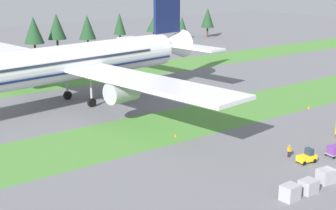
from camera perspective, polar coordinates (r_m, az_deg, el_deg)
The scene contains 12 objects.
grass_strip_near at distance 82.57m, azimuth 2.43°, elevation -1.89°, with size 320.00×15.41×0.01m, color #4C8438.
grass_strip_far at distance 117.68m, azimuth -10.97°, elevation 3.03°, with size 320.00×15.41×0.01m, color #4C8438.
airliner at distance 92.41m, azimuth -11.85°, elevation 4.92°, with size 62.99×77.89×23.06m.
baggage_tug at distance 66.96m, azimuth 16.11°, elevation -5.91°, with size 2.78×1.72×1.97m.
cargo_dolly_lead at distance 70.34m, azimuth 19.11°, elevation -5.04°, with size 2.42×1.85×1.55m.
ground_crew_marshaller at distance 68.23m, azimuth 14.13°, elevation -5.25°, with size 0.36×0.53×1.74m.
uld_container_0 at distance 55.95m, azimuth 14.22°, elevation -9.98°, with size 2.00×1.60×1.77m, color #A3A3A8.
uld_container_1 at distance 58.23m, azimuth 16.25°, elevation -9.21°, with size 2.00×1.60×1.56m, color #A3A3A8.
uld_container_2 at distance 61.46m, azimuth 18.15°, elevation -7.97°, with size 2.00×1.60×1.71m, color #A3A3A8.
taxiway_marker_0 at distance 93.55m, azimuth 16.28°, elevation -0.26°, with size 0.44×0.44×0.59m, color orange.
taxiway_marker_1 at distance 74.44m, azimuth 0.91°, elevation -3.62°, with size 0.44×0.44×0.46m, color orange.
distant_tree_line at distance 155.66m, azimuth -18.74°, elevation 8.02°, with size 160.46×10.90×12.03m.
Camera 1 is at (-50.43, -31.53, 24.25)m, focal length 51.60 mm.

